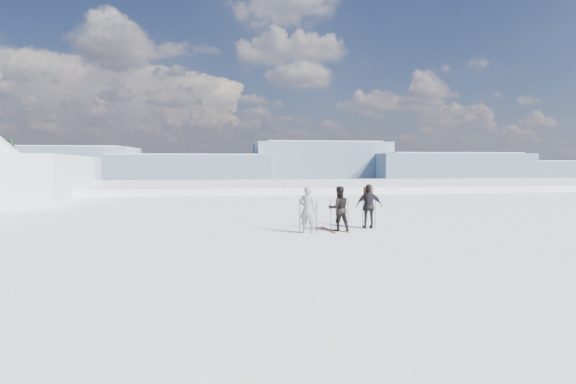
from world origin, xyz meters
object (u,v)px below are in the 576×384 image
skis_loose (330,230)px  skier_pack (369,206)px  skier_grey (308,210)px  skier_dark (339,209)px

skis_loose → skier_pack: bearing=7.4°
skier_grey → skier_dark: 1.28m
skier_grey → skis_loose: 1.39m
skier_dark → skis_loose: size_ratio=0.97×
skier_pack → skier_grey: bearing=26.1°
skier_grey → skis_loose: size_ratio=1.00×
skier_dark → skier_grey: bearing=13.3°
skier_grey → skis_loose: skier_grey is taller
skier_grey → skis_loose: bearing=-128.1°
skier_grey → skier_pack: (2.55, 0.78, 0.01)m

